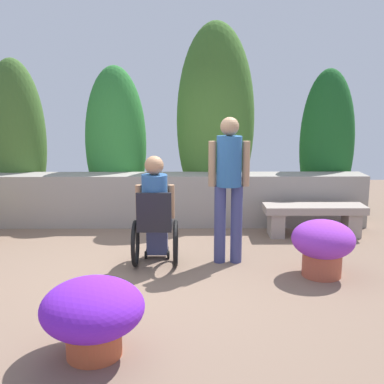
# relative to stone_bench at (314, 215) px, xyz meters

# --- Properties ---
(ground_plane) EXTENTS (12.43, 12.43, 0.00)m
(ground_plane) POSITION_rel_stone_bench_xyz_m (-2.27, -1.45, -0.31)
(ground_plane) COLOR #78604F
(stone_retaining_wall) EXTENTS (6.40, 0.49, 0.81)m
(stone_retaining_wall) POSITION_rel_stone_bench_xyz_m (-2.27, 0.64, 0.10)
(stone_retaining_wall) COLOR gray
(stone_retaining_wall) RESTS_ON ground
(hedge_backdrop) EXTENTS (6.10, 0.92, 3.20)m
(hedge_backdrop) POSITION_rel_stone_bench_xyz_m (-2.10, 1.20, 1.10)
(hedge_backdrop) COLOR #3F6429
(hedge_backdrop) RESTS_ON ground
(stone_bench) EXTENTS (1.46, 0.41, 0.46)m
(stone_bench) POSITION_rel_stone_bench_xyz_m (0.00, 0.00, 0.00)
(stone_bench) COLOR gray
(stone_bench) RESTS_ON ground
(person_in_wheelchair) EXTENTS (0.53, 0.66, 1.33)m
(person_in_wheelchair) POSITION_rel_stone_bench_xyz_m (-2.22, -1.21, 0.32)
(person_in_wheelchair) COLOR black
(person_in_wheelchair) RESTS_ON ground
(person_standing_companion) EXTENTS (0.49, 0.30, 1.76)m
(person_standing_companion) POSITION_rel_stone_bench_xyz_m (-1.35, -1.11, 0.72)
(person_standing_companion) COLOR #3C4072
(person_standing_companion) RESTS_ON ground
(flower_pot_terracotta_by_wall) EXTENTS (0.80, 0.80, 0.62)m
(flower_pot_terracotta_by_wall) POSITION_rel_stone_bench_xyz_m (-2.57, -3.24, 0.05)
(flower_pot_terracotta_by_wall) COLOR #B65130
(flower_pot_terracotta_by_wall) RESTS_ON ground
(flower_pot_small_foreground) EXTENTS (0.70, 0.70, 0.64)m
(flower_pot_small_foreground) POSITION_rel_stone_bench_xyz_m (-0.32, -1.58, 0.06)
(flower_pot_small_foreground) COLOR #AC513A
(flower_pot_small_foreground) RESTS_ON ground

